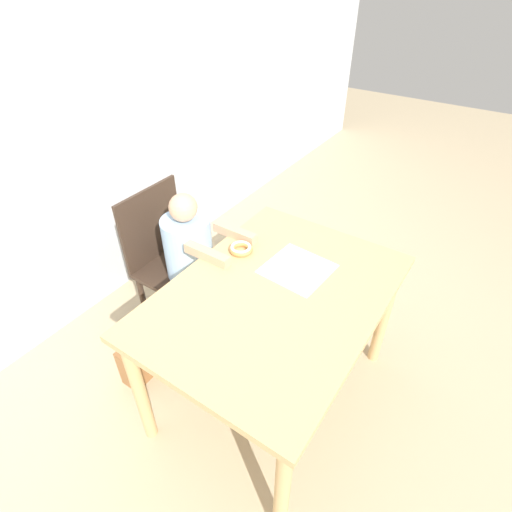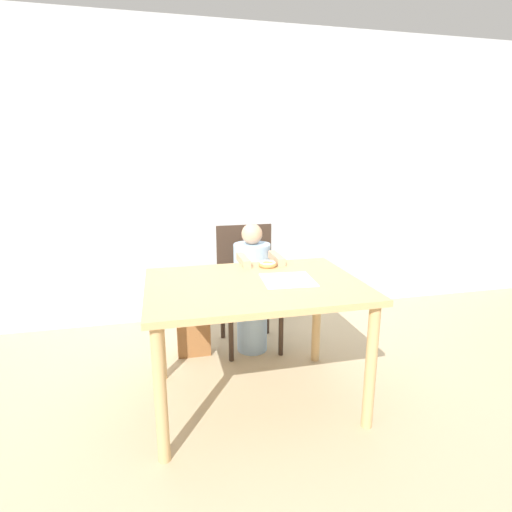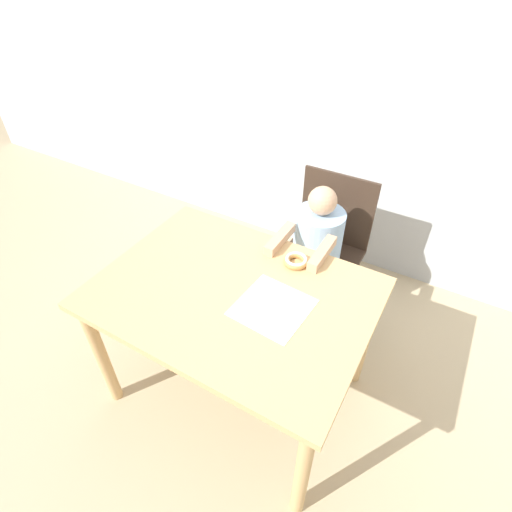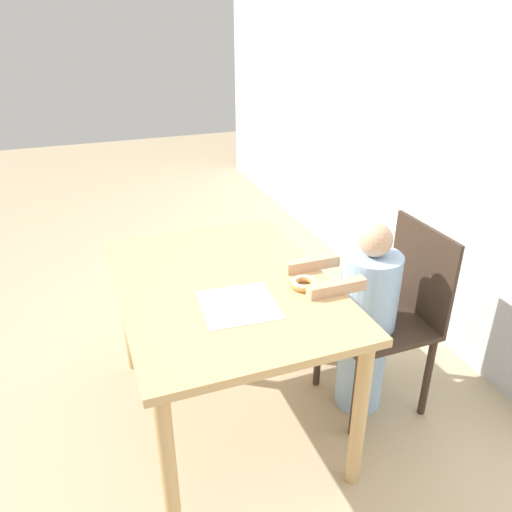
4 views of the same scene
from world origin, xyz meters
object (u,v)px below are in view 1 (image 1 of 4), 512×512
(child_figure, at_px, (192,271))
(donut, at_px, (241,248))
(handbag, at_px, (141,358))
(chair, at_px, (175,262))

(child_figure, height_order, donut, child_figure)
(child_figure, distance_m, handbag, 0.56)
(child_figure, relative_size, donut, 8.27)
(chair, relative_size, donut, 7.80)
(donut, height_order, handbag, donut)
(chair, bearing_deg, handbag, -167.04)
(chair, height_order, donut, chair)
(child_figure, bearing_deg, chair, 90.00)
(child_figure, height_order, handbag, child_figure)
(chair, height_order, child_figure, child_figure)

